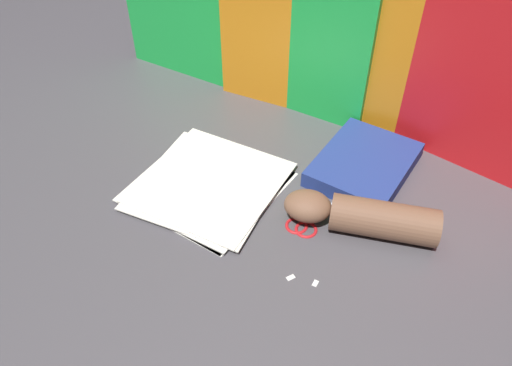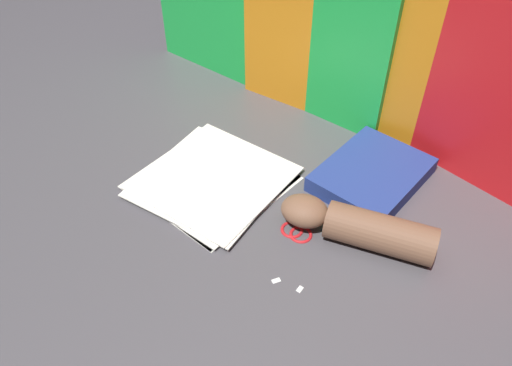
% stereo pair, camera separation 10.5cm
% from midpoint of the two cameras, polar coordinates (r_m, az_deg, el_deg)
% --- Properties ---
extents(ground_plane, '(6.00, 6.00, 0.00)m').
position_cam_midpoint_polar(ground_plane, '(1.10, 2.71, -1.92)').
color(ground_plane, '#4C494F').
extents(backdrop_panel_left, '(0.74, 0.05, 0.46)m').
position_cam_midpoint_polar(backdrop_panel_left, '(1.34, 2.91, 18.98)').
color(backdrop_panel_left, green).
rests_on(backdrop_panel_left, ground_plane).
extents(backdrop_panel_center, '(0.65, 0.05, 0.56)m').
position_cam_midpoint_polar(backdrop_panel_center, '(1.20, 14.92, 17.10)').
color(backdrop_panel_center, orange).
rests_on(backdrop_panel_center, ground_plane).
extents(backdrop_panel_right, '(0.70, 0.15, 0.48)m').
position_cam_midpoint_polar(backdrop_panel_right, '(1.17, 23.95, 11.88)').
color(backdrop_panel_right, red).
rests_on(backdrop_panel_right, ground_plane).
extents(paper_stack, '(0.32, 0.33, 0.02)m').
position_cam_midpoint_polar(paper_stack, '(1.14, -2.40, 0.24)').
color(paper_stack, white).
rests_on(paper_stack, ground_plane).
extents(book_closed, '(0.21, 0.27, 0.04)m').
position_cam_midpoint_polar(book_closed, '(1.17, 15.64, 0.82)').
color(book_closed, navy).
rests_on(book_closed, ground_plane).
extents(scissors, '(0.09, 0.14, 0.01)m').
position_cam_midpoint_polar(scissors, '(1.05, 8.12, -4.94)').
color(scissors, silver).
rests_on(scissors, ground_plane).
extents(hand_forearm, '(0.32, 0.16, 0.08)m').
position_cam_midpoint_polar(hand_forearm, '(1.03, 14.58, -5.04)').
color(hand_forearm, brown).
rests_on(hand_forearm, ground_plane).
extents(paper_scrap_near, '(0.02, 0.02, 0.00)m').
position_cam_midpoint_polar(paper_scrap_near, '(0.96, 5.51, -11.20)').
color(paper_scrap_near, white).
rests_on(paper_scrap_near, ground_plane).
extents(paper_scrap_mid, '(0.01, 0.01, 0.00)m').
position_cam_midpoint_polar(paper_scrap_mid, '(0.96, 8.25, -12.08)').
color(paper_scrap_mid, white).
rests_on(paper_scrap_mid, ground_plane).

